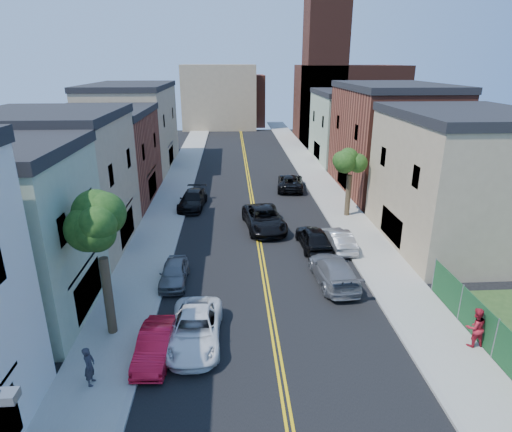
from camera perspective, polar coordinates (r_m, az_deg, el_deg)
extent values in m
cube|color=gray|center=(46.34, -10.67, 3.86)|extent=(3.20, 100.00, 0.15)
cube|color=gray|center=(47.00, 8.85, 4.19)|extent=(3.20, 100.00, 0.15)
cube|color=gray|center=(46.15, -8.51, 3.92)|extent=(0.30, 100.00, 0.15)
cube|color=gray|center=(46.67, 6.74, 4.18)|extent=(0.30, 100.00, 0.15)
cube|color=#998466|center=(32.63, -25.00, 3.60)|extent=(9.00, 10.00, 9.00)
cube|color=brown|center=(42.86, -19.81, 7.14)|extent=(9.00, 12.00, 8.00)
cube|color=#998466|center=(56.09, -16.07, 11.09)|extent=(9.00, 16.00, 9.50)
cube|color=#998466|center=(33.41, 25.31, 3.91)|extent=(9.00, 12.00, 9.00)
cube|color=brown|center=(45.76, 17.30, 9.44)|extent=(9.00, 14.00, 10.00)
cube|color=gray|center=(59.03, 12.57, 11.30)|extent=(9.00, 12.00, 8.50)
cube|color=#4C2319|center=(75.08, 12.02, 14.44)|extent=(16.00, 14.00, 12.00)
cube|color=#4C2319|center=(69.74, 9.03, 18.36)|extent=(6.00, 6.00, 22.00)
cube|color=#998466|center=(86.49, -4.92, 15.46)|extent=(14.00, 8.00, 12.00)
cube|color=brown|center=(90.55, -2.23, 15.08)|extent=(10.00, 8.00, 10.00)
cylinder|color=#3D2E1E|center=(21.85, -19.04, -10.01)|extent=(0.44, 0.44, 3.96)
sphere|color=#16370F|center=(20.13, -20.41, 0.75)|extent=(5.20, 5.20, 5.20)
sphere|color=#16370F|center=(19.33, -19.62, 3.32)|extent=(3.90, 3.90, 3.90)
sphere|color=#16370F|center=(20.92, -21.21, -0.16)|extent=(3.64, 3.64, 3.64)
cylinder|color=#3D2E1E|center=(37.18, 12.13, 2.71)|extent=(0.44, 0.44, 3.52)
sphere|color=#16370F|center=(36.28, 12.56, 8.36)|extent=(4.40, 4.40, 4.40)
sphere|color=#16370F|center=(35.93, 13.49, 9.61)|extent=(3.30, 3.30, 3.30)
sphere|color=#16370F|center=(36.66, 11.66, 7.84)|extent=(3.08, 3.08, 3.08)
cube|color=slate|center=(7.78, -30.89, -19.92)|extent=(0.50, 0.25, 0.15)
imported|color=red|center=(20.55, -13.22, -16.31)|extent=(1.61, 4.08, 1.32)
imported|color=white|center=(21.10, -8.09, -14.64)|extent=(2.51, 5.26, 1.45)
imported|color=slate|center=(26.40, -10.84, -7.41)|extent=(1.58, 3.90, 1.33)
imported|color=black|center=(39.40, -8.41, 2.18)|extent=(2.67, 5.47, 1.53)
imported|color=slate|center=(26.33, 10.28, -7.17)|extent=(2.51, 5.51, 1.56)
imported|color=black|center=(30.74, 7.66, -2.89)|extent=(2.17, 4.81, 1.60)
imported|color=#95979C|center=(30.96, 10.82, -3.08)|extent=(1.87, 4.47, 1.44)
imported|color=black|center=(44.87, 4.59, 4.54)|extent=(3.24, 5.83, 1.54)
imported|color=black|center=(33.97, 1.08, -0.36)|extent=(3.53, 6.45, 1.71)
imported|color=#27272E|center=(19.56, -21.27, -18.10)|extent=(0.43, 0.64, 1.72)
imported|color=#A81929|center=(22.68, 27.12, -13.02)|extent=(1.01, 0.82, 1.94)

